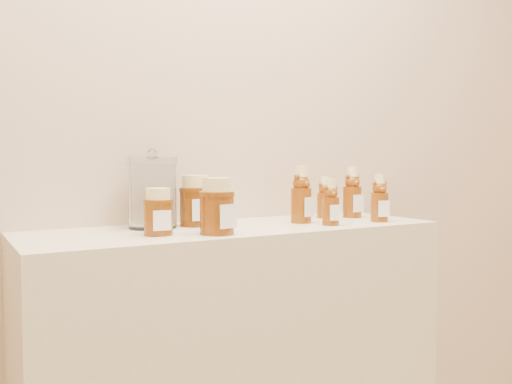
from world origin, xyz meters
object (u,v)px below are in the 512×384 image
display_table (238,380)px  glass_canister (152,190)px  bear_bottle_front_left (331,199)px  honey_jar_left (158,212)px  bear_bottle_back_left (301,191)px

display_table → glass_canister: (-0.22, 0.09, 0.56)m
glass_canister → bear_bottle_front_left: bearing=-22.2°
bear_bottle_front_left → glass_canister: 0.51m
honey_jar_left → glass_canister: 0.16m
bear_bottle_back_left → bear_bottle_front_left: bear_bottle_back_left is taller
honey_jar_left → glass_canister: glass_canister is taller
bear_bottle_front_left → bear_bottle_back_left: bearing=119.1°
glass_canister → honey_jar_left: bearing=-103.8°
bear_bottle_front_left → glass_canister: bearing=164.6°
display_table → honey_jar_left: (-0.26, -0.05, 0.51)m
display_table → bear_bottle_front_left: (0.25, -0.10, 0.53)m
glass_canister → bear_bottle_back_left: bearing=-12.7°
display_table → bear_bottle_back_left: (0.21, -0.01, 0.55)m
display_table → bear_bottle_back_left: bearing=-2.5°
display_table → glass_canister: glass_canister is taller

